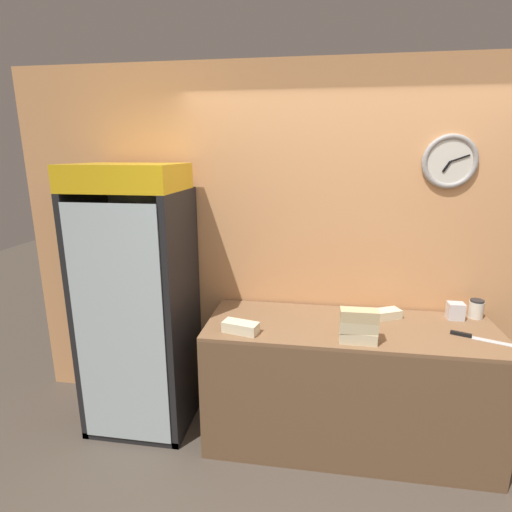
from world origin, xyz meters
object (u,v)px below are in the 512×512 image
at_px(chefs_knife, 473,337).
at_px(sandwich_stack_middle, 358,326).
at_px(sandwich_flat_left, 384,314).
at_px(sandwich_stack_bottom, 358,337).
at_px(condiment_jar, 476,309).
at_px(sandwich_flat_right, 241,327).
at_px(sandwich_stack_top, 359,315).
at_px(beverage_cooler, 141,288).
at_px(napkin_dispenser, 455,311).

bearing_deg(chefs_knife, sandwich_stack_middle, -166.49).
bearing_deg(sandwich_flat_left, sandwich_stack_bottom, -118.15).
bearing_deg(sandwich_flat_left, sandwich_stack_middle, -118.15).
xyz_separation_m(sandwich_flat_left, condiment_jar, (0.65, 0.11, 0.03)).
relative_size(sandwich_flat_right, chefs_knife, 0.72).
height_order(sandwich_stack_top, sandwich_flat_left, sandwich_stack_top).
xyz_separation_m(beverage_cooler, chefs_knife, (2.31, -0.15, -0.16)).
height_order(beverage_cooler, sandwich_stack_middle, beverage_cooler).
bearing_deg(condiment_jar, sandwich_stack_bottom, -148.84).
xyz_separation_m(sandwich_stack_bottom, chefs_knife, (0.73, 0.18, -0.03)).
relative_size(sandwich_stack_bottom, sandwich_stack_top, 1.00).
bearing_deg(sandwich_stack_bottom, sandwich_flat_right, 177.69).
xyz_separation_m(sandwich_stack_bottom, sandwich_stack_top, (0.00, 0.00, 0.15)).
height_order(sandwich_stack_bottom, chefs_knife, sandwich_stack_bottom).
height_order(beverage_cooler, sandwich_flat_left, beverage_cooler).
height_order(sandwich_stack_bottom, sandwich_flat_left, sandwich_stack_bottom).
bearing_deg(sandwich_flat_right, napkin_dispenser, 17.04).
relative_size(sandwich_stack_top, sandwich_flat_left, 0.90).
distance_m(sandwich_stack_bottom, sandwich_stack_middle, 0.07).
bearing_deg(sandwich_stack_middle, sandwich_stack_bottom, 0.00).
distance_m(sandwich_stack_middle, sandwich_stack_top, 0.07).
bearing_deg(sandwich_flat_right, sandwich_stack_top, -2.31).
distance_m(beverage_cooler, chefs_knife, 2.32).
height_order(sandwich_stack_bottom, sandwich_flat_right, sandwich_stack_bottom).
bearing_deg(condiment_jar, sandwich_flat_right, -162.96).
relative_size(sandwich_stack_top, napkin_dispenser, 1.94).
bearing_deg(napkin_dispenser, sandwich_flat_right, -162.96).
bearing_deg(napkin_dispenser, condiment_jar, 16.99).
bearing_deg(chefs_knife, napkin_dispenser, 93.11).
relative_size(chefs_knife, napkin_dispenser, 2.93).
bearing_deg(sandwich_stack_bottom, sandwich_stack_middle, 0.00).
relative_size(beverage_cooler, sandwich_stack_top, 8.58).
height_order(sandwich_flat_right, condiment_jar, condiment_jar).
distance_m(sandwich_stack_bottom, chefs_knife, 0.76).
bearing_deg(sandwich_stack_top, sandwich_stack_bottom, 0.00).
bearing_deg(sandwich_flat_right, chefs_knife, 5.63).
bearing_deg(sandwich_stack_top, sandwich_stack_middle, 0.00).
xyz_separation_m(beverage_cooler, sandwich_stack_top, (1.57, -0.32, 0.02)).
bearing_deg(sandwich_flat_left, beverage_cooler, -177.12).
distance_m(sandwich_stack_bottom, sandwich_flat_right, 0.75).
xyz_separation_m(sandwich_stack_middle, chefs_knife, (0.73, 0.18, -0.10)).
bearing_deg(sandwich_stack_bottom, napkin_dispenser, 33.77).
xyz_separation_m(sandwich_stack_top, napkin_dispenser, (0.72, 0.48, -0.12)).
xyz_separation_m(beverage_cooler, sandwich_flat_left, (1.79, 0.09, -0.14)).
height_order(beverage_cooler, condiment_jar, beverage_cooler).
distance_m(sandwich_flat_right, condiment_jar, 1.70).
xyz_separation_m(sandwich_stack_middle, sandwich_flat_left, (0.22, 0.41, -0.08)).
height_order(beverage_cooler, chefs_knife, beverage_cooler).
bearing_deg(sandwich_stack_bottom, sandwich_flat_left, 61.85).
bearing_deg(chefs_knife, sandwich_stack_bottom, -166.49).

